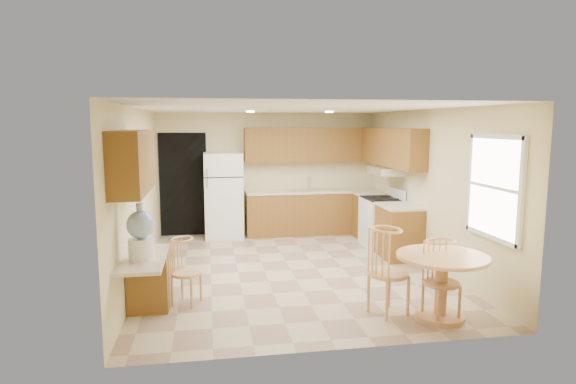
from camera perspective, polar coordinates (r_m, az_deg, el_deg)
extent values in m
plane|color=tan|center=(7.66, 0.31, -9.19)|extent=(5.50, 5.50, 0.00)
cube|color=white|center=(7.32, 0.33, 9.85)|extent=(4.50, 5.50, 0.02)
cube|color=beige|center=(10.09, -2.35, 2.23)|extent=(4.50, 0.02, 2.50)
cube|color=beige|center=(4.74, 6.02, -4.41)|extent=(4.50, 0.02, 2.50)
cube|color=beige|center=(7.35, -17.24, -0.29)|extent=(0.02, 5.50, 2.50)
cube|color=beige|center=(8.08, 16.25, 0.47)|extent=(0.02, 5.50, 2.50)
cube|color=black|center=(10.03, -12.30, 0.87)|extent=(0.90, 0.02, 2.10)
cube|color=brown|center=(10.06, 2.85, -2.48)|extent=(2.75, 0.60, 0.87)
cube|color=beige|center=(9.98, 2.86, 0.09)|extent=(2.75, 0.63, 0.04)
cube|color=brown|center=(9.78, 9.77, -2.88)|extent=(0.60, 0.59, 0.87)
cube|color=beige|center=(9.71, 9.83, -0.25)|extent=(0.63, 0.59, 0.04)
cube|color=brown|center=(8.45, 13.02, -4.70)|extent=(0.60, 0.80, 0.87)
cube|color=beige|center=(8.37, 13.12, -1.66)|extent=(0.63, 0.80, 0.04)
cube|color=brown|center=(10.03, 2.74, 5.63)|extent=(2.75, 0.33, 0.70)
cube|color=brown|center=(9.06, 12.13, 5.21)|extent=(0.33, 2.42, 0.70)
cube|color=brown|center=(5.68, -17.97, 3.43)|extent=(0.33, 1.40, 0.70)
cube|color=silver|center=(9.98, 2.73, 0.21)|extent=(0.78, 0.44, 0.01)
cube|color=silver|center=(9.04, 11.62, 2.48)|extent=(0.50, 0.76, 0.14)
cube|color=brown|center=(6.23, -16.21, -10.11)|extent=(0.48, 0.42, 0.72)
cube|color=beige|center=(5.76, -16.80, -7.59)|extent=(0.50, 1.20, 0.04)
cube|color=white|center=(6.43, 23.31, 0.52)|extent=(0.05, 1.00, 1.20)
cube|color=white|center=(6.38, 23.54, 6.04)|extent=(0.05, 1.10, 0.06)
cube|color=white|center=(6.53, 22.94, -4.88)|extent=(0.05, 1.10, 0.06)
cube|color=white|center=(5.99, 25.96, -0.14)|extent=(0.05, 0.06, 1.28)
cube|color=white|center=(6.88, 20.86, 1.09)|extent=(0.05, 0.06, 1.28)
cylinder|color=white|center=(8.44, -4.48, 9.48)|extent=(0.14, 0.14, 0.02)
cylinder|color=white|center=(8.68, 4.89, 9.44)|extent=(0.14, 0.14, 0.02)
cube|color=white|center=(9.72, -7.65, -0.40)|extent=(0.75, 0.70, 1.71)
cube|color=black|center=(9.31, -7.62, 1.73)|extent=(0.74, 0.01, 0.02)
cube|color=silver|center=(9.31, -9.56, 1.06)|extent=(0.03, 0.03, 0.18)
cube|color=silver|center=(9.29, -9.58, 2.29)|extent=(0.03, 0.03, 0.14)
cube|color=white|center=(9.15, 10.98, -3.58)|extent=(0.65, 0.76, 0.90)
cube|color=black|center=(9.07, 11.06, -0.76)|extent=(0.64, 0.75, 0.02)
cube|color=white|center=(9.16, 12.72, -0.13)|extent=(0.06, 0.76, 0.18)
cylinder|color=#E1A770|center=(6.10, 17.54, -13.88)|extent=(0.56, 0.56, 0.06)
cylinder|color=#E1A770|center=(5.98, 17.69, -10.79)|extent=(0.14, 0.14, 0.69)
cylinder|color=#E1A770|center=(5.87, 17.84, -7.30)|extent=(1.05, 1.05, 0.04)
cylinder|color=#E1A770|center=(5.94, 11.84, -9.50)|extent=(0.46, 0.46, 0.04)
cylinder|color=#E1A770|center=(6.11, 9.73, -11.39)|extent=(0.04, 0.04, 0.50)
cylinder|color=#E1A770|center=(6.22, 12.66, -11.11)|extent=(0.04, 0.04, 0.50)
cylinder|color=#E1A770|center=(5.82, 10.82, -12.43)|extent=(0.04, 0.04, 0.50)
cylinder|color=#E1A770|center=(5.93, 13.88, -12.11)|extent=(0.04, 0.04, 0.50)
cylinder|color=#E1A770|center=(5.95, 17.75, -10.25)|extent=(0.41, 0.41, 0.04)
cylinder|color=#E1A770|center=(6.08, 15.76, -11.95)|extent=(0.04, 0.04, 0.44)
cylinder|color=#E1A770|center=(6.21, 18.26, -11.64)|extent=(0.04, 0.04, 0.44)
cylinder|color=#E1A770|center=(5.84, 17.01, -12.87)|extent=(0.04, 0.04, 0.44)
cylinder|color=#E1A770|center=(5.97, 19.59, -12.51)|extent=(0.04, 0.04, 0.44)
cylinder|color=#E1A770|center=(6.30, -11.97, -9.42)|extent=(0.37, 0.37, 0.04)
cylinder|color=#E1A770|center=(6.49, -13.06, -10.76)|extent=(0.03, 0.03, 0.40)
cylinder|color=#E1A770|center=(6.48, -10.68, -10.73)|extent=(0.03, 0.03, 0.40)
cylinder|color=#E1A770|center=(6.24, -13.21, -11.54)|extent=(0.03, 0.03, 0.40)
cylinder|color=#E1A770|center=(6.23, -10.73, -11.51)|extent=(0.03, 0.03, 0.40)
cylinder|color=white|center=(5.64, -16.97, -6.46)|extent=(0.29, 0.29, 0.24)
sphere|color=#87A2D1|center=(5.58, -17.09, -3.72)|extent=(0.31, 0.31, 0.31)
cylinder|color=#87A2D1|center=(5.54, -17.17, -1.71)|extent=(0.08, 0.08, 0.09)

